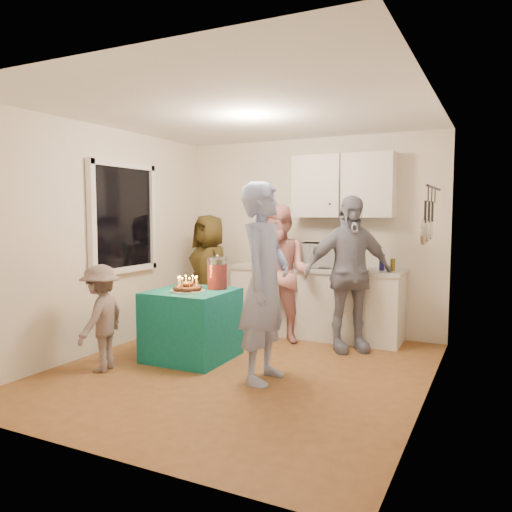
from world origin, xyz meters
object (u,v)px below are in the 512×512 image
at_px(woman_back_right, 349,274).
at_px(man_birthday, 265,282).
at_px(counter, 316,303).
at_px(microwave, 324,255).
at_px(woman_back_center, 280,274).
at_px(party_table, 192,324).
at_px(child_near_left, 101,318).
at_px(punch_jar, 217,274).
at_px(woman_back_left, 209,273).

bearing_deg(woman_back_right, man_birthday, -142.94).
xyz_separation_m(counter, microwave, (0.10, 0.00, 0.64)).
xyz_separation_m(microwave, woman_back_center, (-0.40, -0.46, -0.21)).
xyz_separation_m(party_table, child_near_left, (-0.59, -0.77, 0.16)).
xyz_separation_m(punch_jar, child_near_left, (-0.80, -0.98, -0.39)).
height_order(party_table, woman_back_right, woman_back_right).
height_order(counter, woman_back_right, woman_back_right).
height_order(counter, woman_back_left, woman_back_left).
distance_m(counter, microwave, 0.64).
relative_size(counter, party_table, 2.59).
bearing_deg(counter, punch_jar, -117.03).
height_order(man_birthday, woman_back_left, man_birthday).
distance_m(woman_back_left, child_near_left, 2.00).
height_order(microwave, man_birthday, man_birthday).
distance_m(microwave, party_table, 1.97).
bearing_deg(woman_back_left, woman_back_right, 23.00).
bearing_deg(party_table, man_birthday, -16.27).
height_order(microwave, punch_jar, microwave).
height_order(woman_back_center, child_near_left, woman_back_center).
xyz_separation_m(microwave, child_near_left, (-1.58, -2.32, -0.52)).
relative_size(punch_jar, woman_back_center, 0.20).
distance_m(microwave, punch_jar, 1.56).
bearing_deg(party_table, child_near_left, -127.57).
bearing_deg(man_birthday, counter, 1.74).
distance_m(counter, party_table, 1.79).
distance_m(man_birthday, woman_back_left, 2.17).
distance_m(party_table, woman_back_left, 1.38).
bearing_deg(woman_back_center, woman_back_left, 175.50).
xyz_separation_m(woman_back_left, child_near_left, (-0.07, -1.98, -0.25)).
xyz_separation_m(microwave, party_table, (-0.99, -1.55, -0.69)).
relative_size(punch_jar, woman_back_left, 0.21).
relative_size(man_birthday, child_near_left, 1.75).
relative_size(counter, man_birthday, 1.16).
height_order(punch_jar, woman_back_center, woman_back_center).
bearing_deg(child_near_left, counter, 134.44).
xyz_separation_m(counter, woman_back_right, (0.57, -0.47, 0.47)).
distance_m(microwave, child_near_left, 2.86).
distance_m(man_birthday, woman_back_right, 1.45).
xyz_separation_m(woman_back_left, woman_back_right, (1.98, -0.13, 0.11)).
relative_size(man_birthday, woman_back_left, 1.20).
bearing_deg(punch_jar, counter, 62.97).
relative_size(counter, woman_back_center, 1.29).
bearing_deg(man_birthday, woman_back_left, 43.07).
relative_size(punch_jar, woman_back_right, 0.19).
bearing_deg(punch_jar, woman_back_left, 125.89).
bearing_deg(child_near_left, man_birthday, 92.99).
height_order(party_table, woman_back_left, woman_back_left).
distance_m(counter, woman_back_center, 0.70).
bearing_deg(punch_jar, microwave, 59.62).
relative_size(woman_back_left, child_near_left, 1.45).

